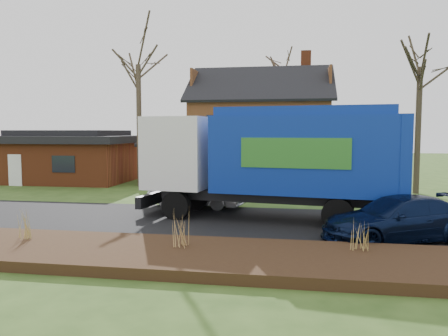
# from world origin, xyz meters

# --- Properties ---
(ground) EXTENTS (120.00, 120.00, 0.00)m
(ground) POSITION_xyz_m (0.00, 0.00, 0.00)
(ground) COLOR #2C4818
(ground) RESTS_ON ground
(road) EXTENTS (80.00, 7.00, 0.02)m
(road) POSITION_xyz_m (0.00, 0.00, 0.01)
(road) COLOR black
(road) RESTS_ON ground
(mulch_verge) EXTENTS (80.00, 3.50, 0.30)m
(mulch_verge) POSITION_xyz_m (0.00, -5.30, 0.15)
(mulch_verge) COLOR black
(mulch_verge) RESTS_ON ground
(main_house) EXTENTS (12.95, 8.95, 9.26)m
(main_house) POSITION_xyz_m (1.49, 13.91, 4.03)
(main_house) COLOR beige
(main_house) RESTS_ON ground
(ranch_house) EXTENTS (9.80, 8.20, 3.70)m
(ranch_house) POSITION_xyz_m (-12.00, 13.00, 1.81)
(ranch_house) COLOR brown
(ranch_house) RESTS_ON ground
(garbage_truck) EXTENTS (10.95, 4.22, 4.57)m
(garbage_truck) POSITION_xyz_m (3.63, 0.93, 2.64)
(garbage_truck) COLOR black
(garbage_truck) RESTS_ON ground
(silver_sedan) EXTENTS (4.84, 2.45, 1.52)m
(silver_sedan) POSITION_xyz_m (-0.22, 3.38, 0.76)
(silver_sedan) COLOR #A4A7AC
(silver_sedan) RESTS_ON ground
(navy_wagon) EXTENTS (5.54, 4.00, 1.49)m
(navy_wagon) POSITION_xyz_m (7.79, -1.96, 0.74)
(navy_wagon) COLOR black
(navy_wagon) RESTS_ON ground
(tree_front_west) EXTENTS (3.71, 3.71, 11.02)m
(tree_front_west) POSITION_xyz_m (-5.73, 10.40, 9.08)
(tree_front_west) COLOR #453929
(tree_front_west) RESTS_ON ground
(tree_front_east) EXTENTS (3.75, 3.75, 10.43)m
(tree_front_east) POSITION_xyz_m (11.37, 9.93, 8.48)
(tree_front_east) COLOR #393022
(tree_front_east) RESTS_ON ground
(tree_back) EXTENTS (3.88, 3.88, 12.29)m
(tree_back) POSITION_xyz_m (3.36, 22.10, 10.25)
(tree_back) COLOR #47362A
(tree_back) RESTS_ON ground
(grass_clump_west) EXTENTS (0.34, 0.28, 0.90)m
(grass_clump_west) POSITION_xyz_m (-3.78, -4.80, 0.75)
(grass_clump_west) COLOR tan
(grass_clump_west) RESTS_ON mulch_verge
(grass_clump_mid) EXTENTS (0.38, 0.31, 1.07)m
(grass_clump_mid) POSITION_xyz_m (1.21, -4.88, 0.83)
(grass_clump_mid) COLOR #A8814A
(grass_clump_mid) RESTS_ON mulch_verge
(grass_clump_east) EXTENTS (0.34, 0.28, 0.85)m
(grass_clump_east) POSITION_xyz_m (6.24, -4.49, 0.72)
(grass_clump_east) COLOR tan
(grass_clump_east) RESTS_ON mulch_verge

